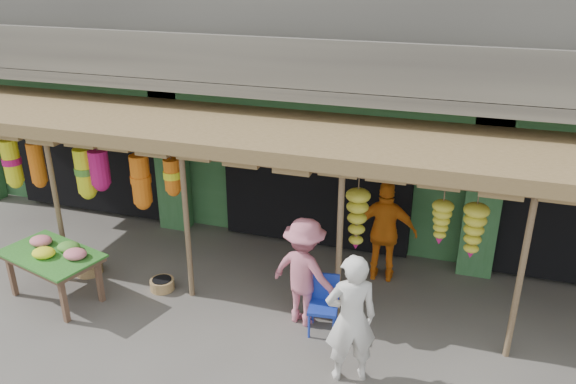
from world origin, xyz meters
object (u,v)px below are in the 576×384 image
(flower_table, at_px, (53,256))
(person_vendor, at_px, (385,232))
(person_front, at_px, (351,319))
(person_shopper, at_px, (304,272))
(blue_chair, at_px, (324,300))

(flower_table, relative_size, person_vendor, 1.00)
(person_front, bearing_deg, person_vendor, -114.94)
(flower_table, distance_m, person_shopper, 4.12)
(flower_table, xyz_separation_m, person_shopper, (4.07, 0.65, 0.08))
(blue_chair, xyz_separation_m, person_vendor, (0.62, 1.72, 0.42))
(person_vendor, bearing_deg, flower_table, 20.92)
(flower_table, height_order, person_shopper, person_shopper)
(person_front, relative_size, person_vendor, 1.02)
(person_vendor, bearing_deg, person_front, 85.97)
(blue_chair, bearing_deg, person_shopper, 156.79)
(person_vendor, distance_m, person_shopper, 1.89)
(flower_table, height_order, person_front, person_front)
(blue_chair, relative_size, person_vendor, 0.49)
(flower_table, relative_size, blue_chair, 2.04)
(person_front, height_order, person_shopper, person_front)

